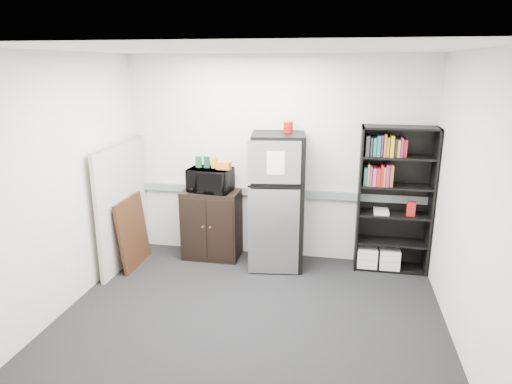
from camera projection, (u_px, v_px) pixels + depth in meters
The scene contains 18 objects.
floor at pixel (250, 320), 4.75m from camera, with size 4.00×4.00×0.00m, color black.
wall_back at pixel (276, 159), 6.04m from camera, with size 4.00×0.02×2.70m, color silver.
wall_right at pixel (471, 208), 4.02m from camera, with size 0.02×3.50×2.70m, color silver.
wall_left at pixel (61, 186), 4.74m from camera, with size 0.02×3.50×2.70m, color silver.
ceiling at pixel (249, 49), 4.01m from camera, with size 4.00×3.50×0.02m, color white.
electrical_raceway at pixel (275, 193), 6.13m from camera, with size 3.92×0.05×0.10m, color gray.
wall_note at pixel (250, 144), 6.04m from camera, with size 0.14×0.00×0.10m, color white.
bookshelf at pixel (393, 197), 5.69m from camera, with size 0.90×0.34×1.85m.
cubicle_partition at pixel (123, 205), 5.89m from camera, with size 0.06×1.30×1.62m.
cabinet at pixel (212, 224), 6.19m from camera, with size 0.75×0.50×0.94m.
microwave at pixel (210, 180), 6.01m from camera, with size 0.56×0.38×0.31m, color black.
snack_box_a at pixel (199, 162), 6.01m from camera, with size 0.07×0.05×0.15m, color #18542C.
snack_box_b at pixel (207, 162), 5.99m from camera, with size 0.07×0.05×0.15m, color #0D3A24.
snack_box_c at pixel (214, 163), 5.97m from camera, with size 0.07×0.05×0.14m, color orange.
snack_bag at pixel (224, 166), 5.90m from camera, with size 0.18×0.10×0.10m, color orange.
refrigerator at pixel (278, 201), 5.84m from camera, with size 0.73×0.76×1.74m.
coffee_can at pixel (288, 125), 5.68m from camera, with size 0.12×0.12×0.17m.
framed_poster at pixel (133, 232), 5.93m from camera, with size 0.14×0.71×0.91m.
Camera 1 is at (0.86, -4.12, 2.58)m, focal length 32.00 mm.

